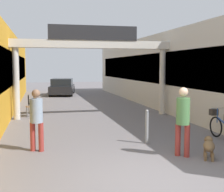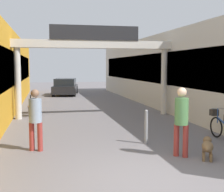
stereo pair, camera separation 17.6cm
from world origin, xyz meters
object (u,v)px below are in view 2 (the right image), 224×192
object	(u,v)px
pedestrian_with_dog	(181,117)
dog_on_leash	(207,146)
pedestrian_companion	(35,116)
cafe_chair_wood_nearer	(34,105)
bicycle_blue_second	(224,126)
parked_car_black	(65,87)
bollard_post_metal	(146,126)
cafe_chair_black_farther	(33,102)

from	to	relation	value
pedestrian_with_dog	dog_on_leash	xyz separation A→B (m)	(0.56, -0.32, -0.69)
pedestrian_companion	cafe_chair_wood_nearer	world-z (taller)	pedestrian_companion
bicycle_blue_second	parked_car_black	distance (m)	17.06
pedestrian_companion	bollard_post_metal	world-z (taller)	pedestrian_companion
bicycle_blue_second	cafe_chair_wood_nearer	distance (m)	8.43
cafe_chair_black_farther	bollard_post_metal	bearing A→B (deg)	-63.33
cafe_chair_black_farther	pedestrian_with_dog	bearing A→B (deg)	-64.93
pedestrian_companion	parked_car_black	distance (m)	16.77
pedestrian_with_dog	cafe_chair_wood_nearer	xyz separation A→B (m)	(-3.86, 7.38, -0.48)
dog_on_leash	cafe_chair_black_farther	bearing A→B (deg)	117.23
dog_on_leash	bollard_post_metal	xyz separation A→B (m)	(-1.01, 1.78, 0.19)
cafe_chair_wood_nearer	parked_car_black	world-z (taller)	parked_car_black
bicycle_blue_second	parked_car_black	xyz separation A→B (m)	(-3.82, 16.62, 0.21)
pedestrian_with_dog	bicycle_blue_second	distance (m)	2.54
bollard_post_metal	pedestrian_with_dog	bearing A→B (deg)	-73.17
dog_on_leash	cafe_chair_black_farther	world-z (taller)	cafe_chair_black_farther
bicycle_blue_second	parked_car_black	bearing A→B (deg)	102.94
dog_on_leash	pedestrian_companion	bearing A→B (deg)	158.36
cafe_chair_wood_nearer	bollard_post_metal	bearing A→B (deg)	-60.01
pedestrian_with_dog	bicycle_blue_second	size ratio (longest dim) A/B	1.05
pedestrian_with_dog	cafe_chair_wood_nearer	bearing A→B (deg)	117.60
bicycle_blue_second	bollard_post_metal	distance (m)	2.50
pedestrian_companion	parked_car_black	bearing A→B (deg)	83.64
pedestrian_with_dog	cafe_chair_wood_nearer	size ratio (longest dim) A/B	1.99
bollard_post_metal	parked_car_black	size ratio (longest dim) A/B	0.24
bicycle_blue_second	pedestrian_companion	bearing A→B (deg)	-179.59
pedestrian_companion	cafe_chair_wood_nearer	distance (m)	6.06
pedestrian_with_dog	dog_on_leash	distance (m)	0.95
bicycle_blue_second	cafe_chair_black_farther	size ratio (longest dim) A/B	1.90
bicycle_blue_second	cafe_chair_wood_nearer	size ratio (longest dim) A/B	1.90
bollard_post_metal	cafe_chair_wood_nearer	xyz separation A→B (m)	(-3.42, 5.92, 0.02)
bollard_post_metal	pedestrian_companion	bearing A→B (deg)	-177.74
cafe_chair_black_farther	dog_on_leash	bearing A→B (deg)	-62.77
cafe_chair_wood_nearer	cafe_chair_black_farther	bearing A→B (deg)	95.85
parked_car_black	cafe_chair_black_farther	bearing A→B (deg)	-103.08
pedestrian_companion	bollard_post_metal	bearing A→B (deg)	2.26
pedestrian_with_dog	bollard_post_metal	bearing A→B (deg)	106.83
pedestrian_companion	pedestrian_with_dog	bearing A→B (deg)	-20.28
cafe_chair_wood_nearer	pedestrian_with_dog	bearing A→B (deg)	-62.40
dog_on_leash	parked_car_black	world-z (taller)	parked_car_black
pedestrian_companion	parked_car_black	size ratio (longest dim) A/B	0.40
pedestrian_with_dog	bicycle_blue_second	xyz separation A→B (m)	(2.06, 1.38, -0.58)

